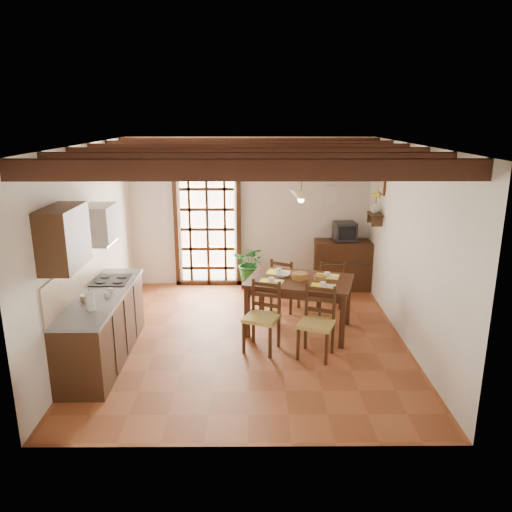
{
  "coord_description": "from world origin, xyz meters",
  "views": [
    {
      "loc": [
        0.05,
        -6.75,
        3.18
      ],
      "look_at": [
        0.1,
        0.4,
        1.15
      ],
      "focal_mm": 35.0,
      "sensor_mm": 36.0,
      "label": 1
    }
  ],
  "objects_px": {
    "potted_plant": "(251,261)",
    "chair_far_left": "(285,294)",
    "dining_table": "(300,286)",
    "chair_near_right": "(316,335)",
    "crt_tv": "(345,231)",
    "chair_near_left": "(262,329)",
    "kitchen_counter": "(103,325)",
    "chair_far_right": "(330,297)",
    "pendant_lamp": "(301,194)",
    "sideboard": "(343,265)"
  },
  "relations": [
    {
      "from": "chair_near_left",
      "to": "chair_far_left",
      "type": "height_order",
      "value": "chair_near_left"
    },
    {
      "from": "potted_plant",
      "to": "chair_near_right",
      "type": "bearing_deg",
      "value": -71.69
    },
    {
      "from": "potted_plant",
      "to": "pendant_lamp",
      "type": "bearing_deg",
      "value": -67.18
    },
    {
      "from": "chair_near_left",
      "to": "crt_tv",
      "type": "bearing_deg",
      "value": 80.16
    },
    {
      "from": "pendant_lamp",
      "to": "chair_near_right",
      "type": "bearing_deg",
      "value": -80.56
    },
    {
      "from": "chair_far_left",
      "to": "pendant_lamp",
      "type": "distance_m",
      "value": 1.95
    },
    {
      "from": "chair_near_left",
      "to": "pendant_lamp",
      "type": "xyz_separation_m",
      "value": [
        0.57,
        0.75,
        1.77
      ]
    },
    {
      "from": "sideboard",
      "to": "crt_tv",
      "type": "distance_m",
      "value": 0.65
    },
    {
      "from": "chair_far_left",
      "to": "crt_tv",
      "type": "xyz_separation_m",
      "value": [
        1.16,
        1.09,
        0.83
      ]
    },
    {
      "from": "potted_plant",
      "to": "chair_far_left",
      "type": "bearing_deg",
      "value": -59.86
    },
    {
      "from": "kitchen_counter",
      "to": "chair_far_right",
      "type": "height_order",
      "value": "kitchen_counter"
    },
    {
      "from": "sideboard",
      "to": "chair_near_left",
      "type": "bearing_deg",
      "value": -117.07
    },
    {
      "from": "chair_near_left",
      "to": "potted_plant",
      "type": "relative_size",
      "value": 0.54
    },
    {
      "from": "kitchen_counter",
      "to": "pendant_lamp",
      "type": "relative_size",
      "value": 2.66
    },
    {
      "from": "dining_table",
      "to": "crt_tv",
      "type": "height_order",
      "value": "crt_tv"
    },
    {
      "from": "kitchen_counter",
      "to": "crt_tv",
      "type": "height_order",
      "value": "kitchen_counter"
    },
    {
      "from": "potted_plant",
      "to": "chair_far_right",
      "type": "bearing_deg",
      "value": -42.31
    },
    {
      "from": "kitchen_counter",
      "to": "sideboard",
      "type": "height_order",
      "value": "kitchen_counter"
    },
    {
      "from": "potted_plant",
      "to": "kitchen_counter",
      "type": "bearing_deg",
      "value": -126.0
    },
    {
      "from": "pendant_lamp",
      "to": "sideboard",
      "type": "bearing_deg",
      "value": 61.5
    },
    {
      "from": "chair_far_right",
      "to": "potted_plant",
      "type": "relative_size",
      "value": 0.53
    },
    {
      "from": "chair_near_left",
      "to": "sideboard",
      "type": "distance_m",
      "value": 3.03
    },
    {
      "from": "chair_near_left",
      "to": "chair_far_right",
      "type": "xyz_separation_m",
      "value": [
        1.15,
        1.29,
        -0.01
      ]
    },
    {
      "from": "chair_near_right",
      "to": "crt_tv",
      "type": "height_order",
      "value": "crt_tv"
    },
    {
      "from": "dining_table",
      "to": "chair_far_left",
      "type": "distance_m",
      "value": 0.97
    },
    {
      "from": "kitchen_counter",
      "to": "potted_plant",
      "type": "distance_m",
      "value": 3.36
    },
    {
      "from": "dining_table",
      "to": "sideboard",
      "type": "height_order",
      "value": "sideboard"
    },
    {
      "from": "dining_table",
      "to": "chair_near_right",
      "type": "bearing_deg",
      "value": -63.86
    },
    {
      "from": "chair_near_right",
      "to": "pendant_lamp",
      "type": "xyz_separation_m",
      "value": [
        -0.16,
        0.95,
        1.77
      ]
    },
    {
      "from": "kitchen_counter",
      "to": "chair_far_right",
      "type": "bearing_deg",
      "value": 24.94
    },
    {
      "from": "kitchen_counter",
      "to": "sideboard",
      "type": "distance_m",
      "value": 4.66
    },
    {
      "from": "chair_near_left",
      "to": "pendant_lamp",
      "type": "height_order",
      "value": "pendant_lamp"
    },
    {
      "from": "dining_table",
      "to": "sideboard",
      "type": "xyz_separation_m",
      "value": [
        1.0,
        1.94,
        -0.26
      ]
    },
    {
      "from": "chair_near_left",
      "to": "chair_far_right",
      "type": "distance_m",
      "value": 1.73
    },
    {
      "from": "chair_near_left",
      "to": "chair_near_right",
      "type": "xyz_separation_m",
      "value": [
        0.73,
        -0.2,
        0.0
      ]
    },
    {
      "from": "chair_near_left",
      "to": "crt_tv",
      "type": "xyz_separation_m",
      "value": [
        1.57,
        2.58,
        0.8
      ]
    },
    {
      "from": "chair_far_left",
      "to": "chair_near_left",
      "type": "bearing_deg",
      "value": 102.77
    },
    {
      "from": "chair_near_right",
      "to": "dining_table",
      "type": "bearing_deg",
      "value": 122.2
    },
    {
      "from": "dining_table",
      "to": "chair_far_left",
      "type": "bearing_deg",
      "value": 116.19
    },
    {
      "from": "sideboard",
      "to": "crt_tv",
      "type": "xyz_separation_m",
      "value": [
        0.0,
        -0.01,
        0.65
      ]
    },
    {
      "from": "chair_near_right",
      "to": "potted_plant",
      "type": "distance_m",
      "value": 2.84
    },
    {
      "from": "chair_near_right",
      "to": "chair_near_left",
      "type": "bearing_deg",
      "value": -173.94
    },
    {
      "from": "dining_table",
      "to": "chair_near_right",
      "type": "relative_size",
      "value": 1.77
    },
    {
      "from": "dining_table",
      "to": "potted_plant",
      "type": "height_order",
      "value": "potted_plant"
    },
    {
      "from": "dining_table",
      "to": "chair_near_left",
      "type": "bearing_deg",
      "value": -115.95
    },
    {
      "from": "chair_far_right",
      "to": "chair_far_left",
      "type": "bearing_deg",
      "value": -13.85
    },
    {
      "from": "chair_far_right",
      "to": "pendant_lamp",
      "type": "bearing_deg",
      "value": 45.14
    },
    {
      "from": "chair_near_right",
      "to": "chair_far_left",
      "type": "height_order",
      "value": "chair_near_right"
    },
    {
      "from": "chair_far_right",
      "to": "potted_plant",
      "type": "height_order",
      "value": "potted_plant"
    },
    {
      "from": "chair_near_right",
      "to": "sideboard",
      "type": "height_order",
      "value": "chair_near_right"
    }
  ]
}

